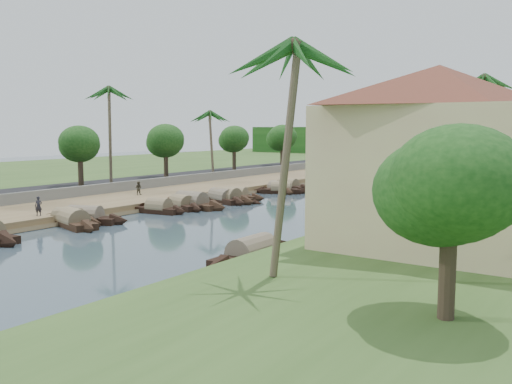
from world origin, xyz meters
The scene contains 39 objects.
ground centered at (0.00, 0.00, 0.00)m, with size 220.00×220.00×0.00m, color #384954.
left_bank centered at (-16.00, 20.00, 0.40)m, with size 10.00×180.00×0.80m, color brown.
right_bank centered at (19.00, 20.00, 0.60)m, with size 16.00×180.00×1.20m, color #335020.
road centered at (-24.50, 20.00, 0.70)m, with size 8.00×180.00×1.40m, color black.
retaining_wall centered at (-20.20, 20.00, 1.35)m, with size 0.40×180.00×1.10m, color slate.
far_left_fill centered at (-51.00, 20.00, 0.68)m, with size 45.00×220.00×1.35m, color #335020.
treeline centered at (0.00, 100.00, 4.00)m, with size 120.00×14.00×8.00m.
bridge centered at (0.00, 72.00, 1.72)m, with size 28.00×4.00×2.40m.
building_near centered at (18.99, -2.00, 6.38)m, with size 14.85×14.85×10.20m.
sampan_2 centered at (-9.49, -4.41, 0.41)m, with size 8.35×3.81×2.17m.
sampan_3 centered at (-10.06, -2.76, 0.41)m, with size 8.02×4.55×2.16m.
sampan_4 centered at (-10.49, -4.08, 0.41)m, with size 7.04×2.91×1.99m.
sampan_5 centered at (-8.99, 4.90, 0.41)m, with size 6.31×2.36×2.01m.
sampan_6 centered at (-8.59, 9.06, 0.42)m, with size 8.67×2.50×2.52m.
sampan_7 centered at (-9.08, 8.19, 0.41)m, with size 7.47×3.67×1.99m.
sampan_8 centered at (-8.30, 14.56, 0.42)m, with size 7.84×2.62×2.37m.
sampan_9 centered at (-8.89, 14.31, 0.41)m, with size 8.58×4.21×2.16m.
sampan_10 centered at (-8.92, 16.82, 0.41)m, with size 7.47×2.80×2.04m.
sampan_11 centered at (-8.00, 24.89, 0.41)m, with size 6.83×4.60×2.02m.
sampan_12 centered at (-9.00, 25.68, 0.41)m, with size 7.52×5.09×1.91m.
sampan_13 centered at (-9.54, 28.97, 0.41)m, with size 7.48×2.13×2.05m.
sampan_14 centered at (9.25, -5.82, 0.42)m, with size 1.96×9.10×2.20m.
sampan_15 centered at (9.57, 5.41, 0.40)m, with size 3.08×6.48×1.78m.
sampan_16 centered at (9.99, 22.99, 0.41)m, with size 4.43×7.60×1.92m.
canoe_1 centered at (-9.79, -2.83, 0.10)m, with size 4.85×1.71×0.77m.
canoe_2 centered at (-6.89, 15.34, 0.10)m, with size 5.10×0.79×0.74m.
palm_0 centered at (15.00, -11.96, 11.33)m, with size 3.20×3.20×11.92m.
palm_1 centered at (16.00, 6.97, 10.85)m, with size 3.20×3.20×11.42m.
palm_2 centered at (15.00, 22.49, 12.35)m, with size 3.20×3.20×12.99m.
palm_5 centered at (-24.00, 12.28, 12.25)m, with size 3.20×3.20×12.68m.
palm_6 centered at (-22.00, 28.96, 9.85)m, with size 3.20×3.20×10.20m.
palm_8 centered at (-20.50, 61.07, 12.15)m, with size 3.20×3.20×12.58m.
tree_2 centered at (-24.00, 7.91, 6.04)m, with size 4.47×4.47×6.56m.
tree_3 centered at (-24.00, 21.68, 6.12)m, with size 4.88×4.88×6.80m.
tree_4 centered at (-24.00, 36.73, 6.07)m, with size 4.49×4.49×6.60m.
tree_5 centered at (-24.00, 50.54, 6.07)m, with size 4.98×4.98×6.78m.
tree_7 centered at (23.00, -13.28, 5.89)m, with size 4.78×4.78×6.73m.
person_near centered at (-12.27, -5.63, 1.60)m, with size 0.58×0.38×1.60m, color #222128.
person_far centered at (-16.10, 9.14, 1.53)m, with size 0.71×0.55×1.46m, color #2F2C21.
Camera 1 is at (28.67, -33.46, 8.06)m, focal length 40.00 mm.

